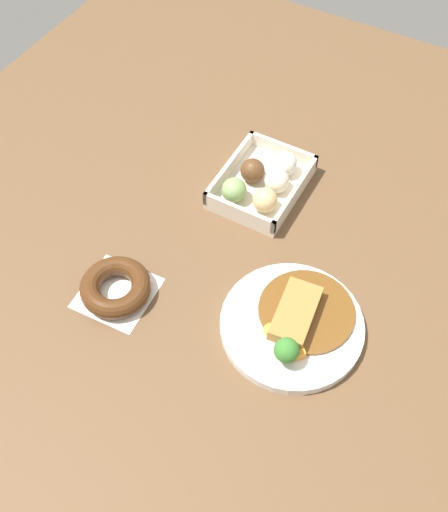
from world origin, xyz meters
TOP-DOWN VIEW (x-y plane):
  - ground_plane at (0.00, 0.00)m, footprint 1.60×1.60m
  - curry_plate at (-0.08, -0.09)m, footprint 0.24×0.24m
  - donut_box at (0.17, 0.10)m, footprint 0.20×0.15m
  - chocolate_ring_donut at (-0.16, 0.21)m, footprint 0.13×0.13m

SIDE VIEW (x-z plane):
  - ground_plane at x=0.00m, z-range 0.00..0.00m
  - curry_plate at x=-0.08m, z-range -0.02..0.05m
  - chocolate_ring_donut at x=-0.16m, z-range 0.00..0.04m
  - donut_box at x=0.17m, z-range -0.01..0.05m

